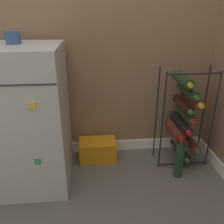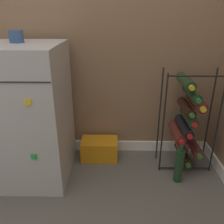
# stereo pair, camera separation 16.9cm
# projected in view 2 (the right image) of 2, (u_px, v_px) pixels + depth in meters

# --- Properties ---
(ground_plane) EXTENTS (14.00, 14.00, 0.00)m
(ground_plane) POSITION_uv_depth(u_px,v_px,m) (82.00, 204.00, 1.52)
(ground_plane) COLOR #56544F
(mini_fridge) EXTENTS (0.49, 0.57, 0.96)m
(mini_fridge) POSITION_uv_depth(u_px,v_px,m) (31.00, 115.00, 1.64)
(mini_fridge) COLOR #B7BABF
(mini_fridge) RESTS_ON ground_plane
(wine_rack) EXTENTS (0.40, 0.32, 0.77)m
(wine_rack) POSITION_uv_depth(u_px,v_px,m) (186.00, 121.00, 1.77)
(wine_rack) COLOR black
(wine_rack) RESTS_ON ground_plane
(soda_box) EXTENTS (0.30, 0.19, 0.17)m
(soda_box) POSITION_uv_depth(u_px,v_px,m) (100.00, 149.00, 1.97)
(soda_box) COLOR orange
(soda_box) RESTS_ON ground_plane
(fridge_top_cup) EXTENTS (0.09, 0.09, 0.08)m
(fridge_top_cup) POSITION_uv_depth(u_px,v_px,m) (16.00, 36.00, 1.48)
(fridge_top_cup) COLOR #335184
(fridge_top_cup) RESTS_ON mini_fridge
(loose_bottle_floor) EXTENTS (0.06, 0.06, 0.29)m
(loose_bottle_floor) POSITION_uv_depth(u_px,v_px,m) (179.00, 165.00, 1.68)
(loose_bottle_floor) COLOR #19381E
(loose_bottle_floor) RESTS_ON ground_plane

